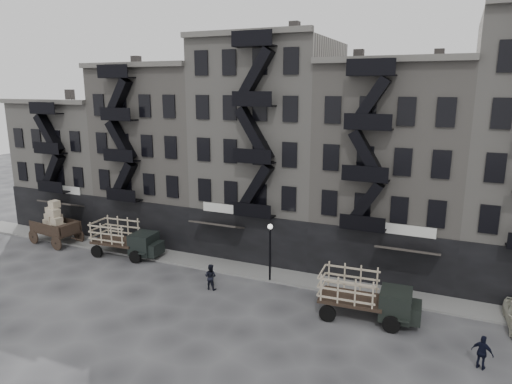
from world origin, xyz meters
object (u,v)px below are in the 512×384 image
at_px(pedestrian_mid, 210,277).
at_px(wagon, 53,220).
at_px(policeman, 482,353).
at_px(stake_truck_west, 125,236).
at_px(stake_truck_east, 366,293).

bearing_deg(pedestrian_mid, wagon, -10.19).
bearing_deg(policeman, stake_truck_west, 8.89).
bearing_deg(stake_truck_west, policeman, -15.53).
bearing_deg(policeman, pedestrian_mid, 11.59).
relative_size(stake_truck_west, stake_truck_east, 1.01).
distance_m(stake_truck_west, pedestrian_mid, 9.83).
relative_size(stake_truck_west, pedestrian_mid, 3.34).
bearing_deg(pedestrian_mid, policeman, 169.93).
distance_m(wagon, stake_truck_east, 27.74).
bearing_deg(pedestrian_mid, stake_truck_east, 179.39).
xyz_separation_m(wagon, stake_truck_east, (27.62, -2.57, -0.49)).
xyz_separation_m(wagon, pedestrian_mid, (17.19, -2.70, -1.25)).
height_order(stake_truck_east, pedestrian_mid, stake_truck_east).
xyz_separation_m(stake_truck_west, policeman, (26.00, -5.29, -0.79)).
distance_m(stake_truck_west, policeman, 26.54).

